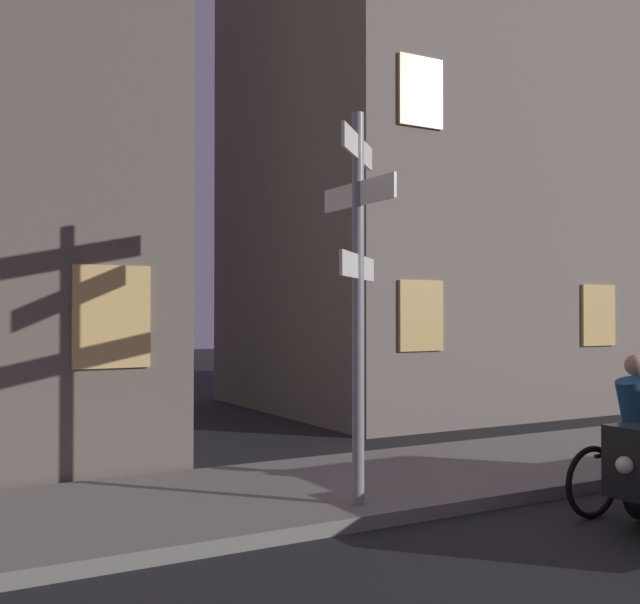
{
  "coord_description": "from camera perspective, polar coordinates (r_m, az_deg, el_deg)",
  "views": [
    {
      "loc": [
        -5.55,
        -1.31,
        2.04
      ],
      "look_at": [
        -1.65,
        5.57,
        2.16
      ],
      "focal_mm": 42.96,
      "sensor_mm": 36.0,
      "label": 1
    }
  ],
  "objects": [
    {
      "name": "sidewalk_kerb",
      "position": [
        9.5,
        7.15,
        -12.8
      ],
      "size": [
        40.0,
        2.86,
        0.14
      ],
      "primitive_type": "cube",
      "color": "gray",
      "rests_on": "ground_plane"
    },
    {
      "name": "signpost",
      "position": [
        7.63,
        2.85,
        2.15
      ],
      "size": [
        1.04,
        1.29,
        3.91
      ],
      "color": "gray",
      "rests_on": "sidewalk_kerb"
    },
    {
      "name": "cyclist",
      "position": [
        8.64,
        22.26,
        -9.37
      ],
      "size": [
        1.82,
        0.32,
        1.61
      ],
      "color": "black",
      "rests_on": "ground_plane"
    },
    {
      "name": "building_right_block",
      "position": [
        19.09,
        12.01,
        14.87
      ],
      "size": [
        10.86,
        6.7,
        14.41
      ],
      "color": "slate",
      "rests_on": "ground_plane"
    }
  ]
}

